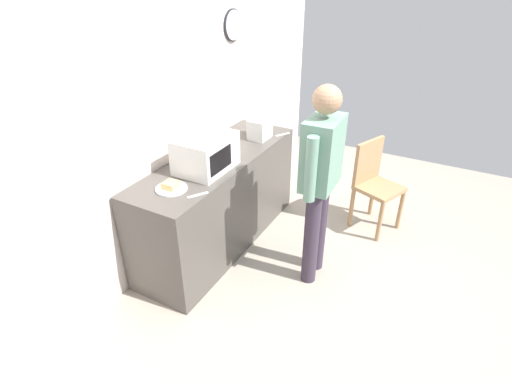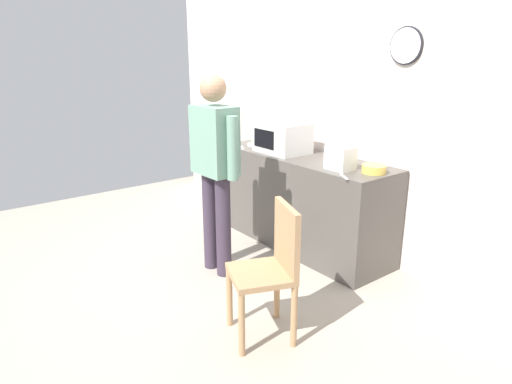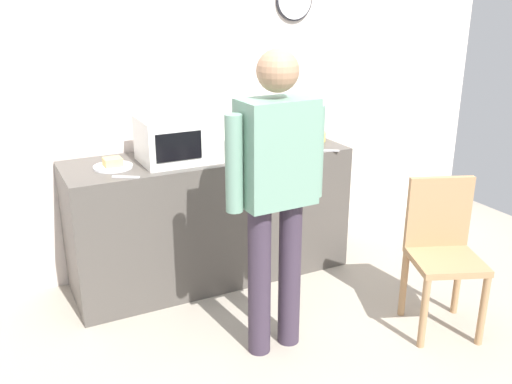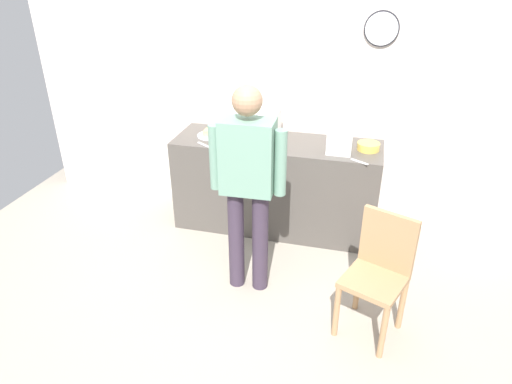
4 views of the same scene
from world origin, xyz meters
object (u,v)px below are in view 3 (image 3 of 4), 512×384
Objects in this scene: sandwich_plate at (113,165)px; microwave at (178,139)px; salad_bowl at (312,137)px; fork_utensil at (126,177)px; person_standing at (276,184)px; wooden_chair at (442,247)px; spoon_utensil at (327,151)px; toaster at (292,135)px.

microwave is at bearing -4.58° from sandwich_plate.
salad_bowl is 1.19× the size of fork_utensil.
person_standing reaches higher than fork_utensil.
fork_utensil is 0.10× the size of person_standing.
person_standing is 1.84× the size of wooden_chair.
wooden_chair reaches higher than fork_utensil.
person_standing reaches higher than microwave.
spoon_utensil is (-0.06, -0.30, -0.03)m from salad_bowl.
toaster reaches higher than salad_bowl.
sandwich_plate is 0.24m from fork_utensil.
person_standing is at bearing -49.78° from fork_utensil.
person_standing is (0.63, -0.75, 0.08)m from fork_utensil.
spoon_utensil is 0.10× the size of person_standing.
spoon_utensil is at bearing -1.38° from fork_utensil.
salad_bowl is at bearing 3.35° from microwave.
sandwich_plate is at bearing 169.48° from spoon_utensil.
fork_utensil is (-1.50, -0.27, -0.03)m from salad_bowl.
toaster is 0.27m from spoon_utensil.
fork_utensil is at bearing -173.96° from toaster.
wooden_chair is (1.66, -0.98, -0.41)m from fork_utensil.
wooden_chair is at bearing -35.78° from sandwich_plate.
spoon_utensil is at bearing 103.61° from wooden_chair.
toaster is at bearing -152.18° from salad_bowl.
person_standing is at bearing -124.87° from toaster.
sandwich_plate is at bearing -178.90° from salad_bowl.
fork_utensil is (-0.41, -0.20, -0.15)m from microwave.
wooden_chair reaches higher than spoon_utensil.
microwave is 0.98m from person_standing.
microwave reaches higher than fork_utensil.
spoon_utensil is at bearing -40.66° from toaster.
salad_bowl is 1.33m from person_standing.
salad_bowl is 1.19× the size of spoon_utensil.
toaster is 1.25m from fork_utensil.
toaster reaches higher than fork_utensil.
sandwich_plate reaches higher than wooden_chair.
salad_bowl is 0.31m from spoon_utensil.
toaster is 0.23× the size of wooden_chair.
wooden_chair is at bearing -43.26° from microwave.
wooden_chair is (0.17, -1.25, -0.44)m from salad_bowl.
sandwich_plate is 0.26× the size of wooden_chair.
sandwich_plate is at bearing 175.42° from microwave.
microwave reaches higher than spoon_utensil.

